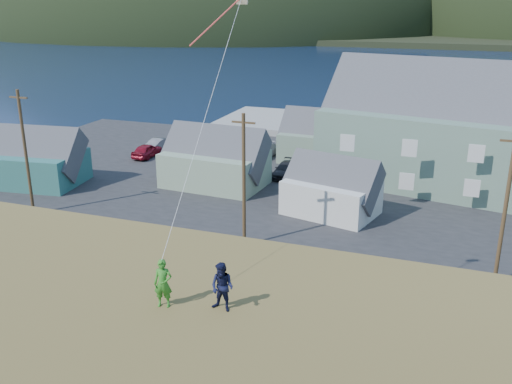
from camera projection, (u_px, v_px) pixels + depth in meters
ground at (261, 259)px, 37.45m from camera, size 900.00×900.00×0.00m
grass_strip at (250, 271)px, 35.65m from camera, size 110.00×8.00×0.10m
waterfront_lot at (322, 183)px, 52.56m from camera, size 72.00×36.00×0.12m
wharf at (319, 125)px, 74.83m from camera, size 26.00×14.00×0.90m
far_shore at (449, 25)px, 330.82m from camera, size 900.00×320.00×2.00m
shed_teal at (36, 159)px, 51.59m from camera, size 8.86×6.70×6.49m
shed_palegreen_near at (215, 160)px, 51.08m from camera, size 9.56×6.38×6.68m
shed_white at (332, 188)px, 44.37m from camera, size 8.13×6.32×5.74m
shed_palegreen_far at (329, 138)px, 58.59m from camera, size 10.16×6.04×6.68m
utility_poles at (231, 178)px, 38.07m from camera, size 34.14×0.24×9.77m
parked_cars at (236, 157)px, 58.37m from camera, size 20.67×12.19×1.53m
kite_flyer_green at (163, 283)px, 17.45m from camera, size 0.65×0.51×1.56m
kite_flyer_navy at (222, 287)px, 17.23m from camera, size 0.83×0.69×1.56m
kite_rig at (237, 4)px, 22.98m from camera, size 1.08×4.84×11.90m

